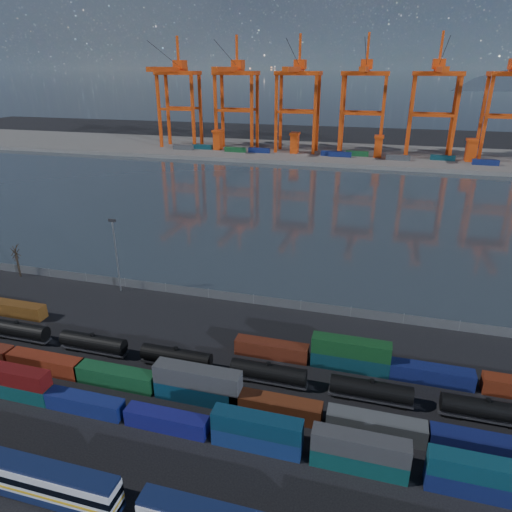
# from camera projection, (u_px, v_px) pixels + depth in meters

# --- Properties ---
(ground) EXTENTS (700.00, 700.00, 0.00)m
(ground) POSITION_uv_depth(u_px,v_px,m) (204.00, 387.00, 70.39)
(ground) COLOR black
(ground) RESTS_ON ground
(harbor_water) EXTENTS (700.00, 700.00, 0.00)m
(harbor_water) POSITION_uv_depth(u_px,v_px,m) (312.00, 205.00, 163.94)
(harbor_water) COLOR #273038
(harbor_water) RESTS_ON ground
(far_quay) EXTENTS (700.00, 70.00, 2.00)m
(far_quay) POSITION_uv_depth(u_px,v_px,m) (341.00, 154.00, 257.11)
(far_quay) COLOR #514F4C
(far_quay) RESTS_ON ground
(distant_mountains) EXTENTS (2470.00, 1100.00, 520.00)m
(distant_mountains) POSITION_uv_depth(u_px,v_px,m) (413.00, 7.00, 1396.43)
(distant_mountains) COLOR #1E2630
(distant_mountains) RESTS_ON ground
(container_row_south) EXTENTS (138.94, 2.38, 5.08)m
(container_row_south) POSITION_uv_depth(u_px,v_px,m) (256.00, 434.00, 58.41)
(container_row_south) COLOR #48494D
(container_row_south) RESTS_ON ground
(container_row_mid) EXTENTS (141.94, 2.65, 5.64)m
(container_row_mid) POSITION_uv_depth(u_px,v_px,m) (194.00, 390.00, 67.18)
(container_row_mid) COLOR #3A3C3E
(container_row_mid) RESTS_ON ground
(container_row_north) EXTENTS (141.88, 2.55, 5.44)m
(container_row_north) POSITION_uv_depth(u_px,v_px,m) (239.00, 343.00, 78.81)
(container_row_north) COLOR navy
(container_row_north) RESTS_ON ground
(tanker_string) EXTENTS (105.27, 2.64, 3.77)m
(tanker_string) POSITION_uv_depth(u_px,v_px,m) (268.00, 373.00, 70.60)
(tanker_string) COLOR black
(tanker_string) RESTS_ON ground
(waterfront_fence) EXTENTS (160.12, 0.12, 2.20)m
(waterfront_fence) POSITION_uv_depth(u_px,v_px,m) (253.00, 299.00, 94.96)
(waterfront_fence) COLOR #595B5E
(waterfront_fence) RESTS_ON ground
(bare_tree) EXTENTS (2.05, 2.14, 8.08)m
(bare_tree) POSITION_uv_depth(u_px,v_px,m) (17.00, 261.00, 106.36)
(bare_tree) COLOR black
(bare_tree) RESTS_ON ground
(yard_light_mast) EXTENTS (1.60, 0.40, 16.60)m
(yard_light_mast) POSITION_uv_depth(u_px,v_px,m) (116.00, 252.00, 97.44)
(yard_light_mast) COLOR slate
(yard_light_mast) RESTS_ON ground
(gantry_cranes) EXTENTS (199.04, 46.17, 62.52)m
(gantry_cranes) POSITION_uv_depth(u_px,v_px,m) (331.00, 83.00, 238.82)
(gantry_cranes) COLOR #E0440F
(gantry_cranes) RESTS_ON ground
(quay_containers) EXTENTS (172.58, 10.99, 2.60)m
(quay_containers) POSITION_uv_depth(u_px,v_px,m) (318.00, 153.00, 246.00)
(quay_containers) COLOR navy
(quay_containers) RESTS_ON far_quay
(straddle_carriers) EXTENTS (140.00, 7.00, 11.10)m
(straddle_carriers) POSITION_uv_depth(u_px,v_px,m) (336.00, 144.00, 246.23)
(straddle_carriers) COLOR #E0440F
(straddle_carriers) RESTS_ON far_quay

